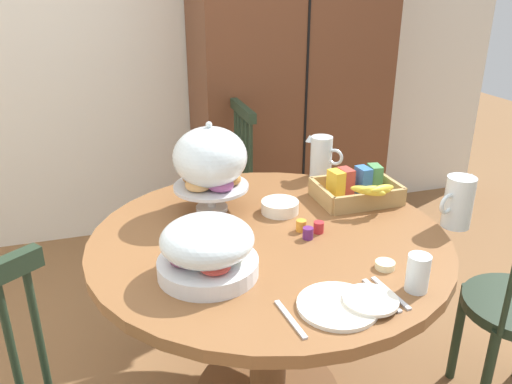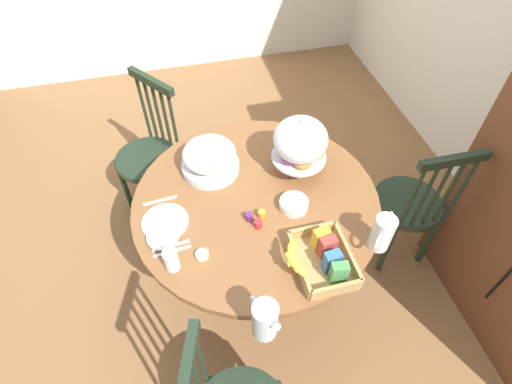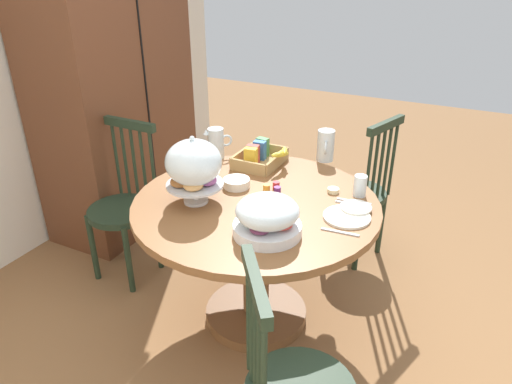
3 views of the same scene
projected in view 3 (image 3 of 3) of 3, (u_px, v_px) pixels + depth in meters
ground_plane at (262, 339)px, 2.51m from camera, size 10.00×10.00×0.00m
wooden_armoire at (114, 92)px, 3.25m from camera, size 1.18×0.60×1.96m
dining_table at (256, 237)px, 2.42m from camera, size 1.22×1.22×0.74m
windsor_chair_near_window at (124, 209)px, 2.85m from camera, size 0.40×0.40×0.97m
windsor_chair_facing_door at (358, 194)px, 3.02m from camera, size 0.43×0.42×0.97m
pastry_stand_with_dome at (193, 166)px, 2.23m from camera, size 0.28×0.28×0.34m
fruit_platter_covered at (267, 217)px, 2.02m from camera, size 0.30×0.30×0.18m
orange_juice_pitcher at (326, 147)px, 2.76m from camera, size 0.18×0.10×0.18m
milk_pitcher at (216, 144)px, 2.79m from camera, size 0.14×0.14×0.18m
cereal_basket at (261, 156)px, 2.72m from camera, size 0.32×0.30×0.12m
china_plate_large at (347, 217)px, 2.18m from camera, size 0.22×0.22×0.01m
china_plate_small at (356, 207)px, 2.24m from camera, size 0.15×0.15×0.01m
cereal_bowl at (237, 183)px, 2.46m from camera, size 0.14×0.14×0.04m
drinking_glass at (360, 186)px, 2.36m from camera, size 0.06×0.06×0.11m
butter_dish at (333, 190)px, 2.41m from camera, size 0.06×0.06×0.02m
jam_jar_strawberry at (276, 185)px, 2.44m from camera, size 0.04×0.04×0.04m
jam_jar_apricot at (267, 188)px, 2.41m from camera, size 0.04×0.04×0.04m
jam_jar_grape at (277, 191)px, 2.39m from camera, size 0.04×0.04×0.04m
table_knife at (353, 204)px, 2.29m from camera, size 0.03×0.17×0.01m
dinner_fork at (354, 201)px, 2.32m from camera, size 0.03×0.17×0.01m
soup_spoon at (340, 232)px, 2.06m from camera, size 0.03×0.17×0.01m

